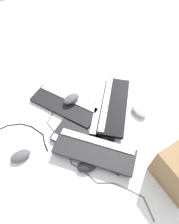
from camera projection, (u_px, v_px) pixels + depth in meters
ground_plane at (89, 107)px, 1.30m from camera, size 3.20×3.20×0.00m
keyboard_0 at (106, 108)px, 1.27m from camera, size 0.40×0.43×0.03m
keyboard_1 at (64, 105)px, 1.29m from camera, size 0.35×0.45×0.03m
keyboard_2 at (89, 145)px, 1.13m from camera, size 0.36×0.45×0.03m
keyboard_3 at (114, 105)px, 1.25m from camera, size 0.40×0.43×0.03m
keyboard_4 at (95, 151)px, 1.08m from camera, size 0.41×0.43×0.03m
mouse_0 at (87, 166)px, 1.05m from camera, size 0.12×0.09×0.04m
mouse_1 at (139, 112)px, 1.25m from camera, size 0.08×0.12×0.04m
mouse_2 at (20, 156)px, 1.09m from camera, size 0.11×0.07×0.04m
mouse_3 at (71, 99)px, 1.27m from camera, size 0.12×0.08×0.04m
mouse_4 at (115, 82)px, 1.39m from camera, size 0.11×0.13×0.04m
cable_0 at (21, 131)px, 1.19m from camera, size 0.30×0.33×0.01m
cable_1 at (83, 153)px, 1.11m from camera, size 0.25×0.93×0.01m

